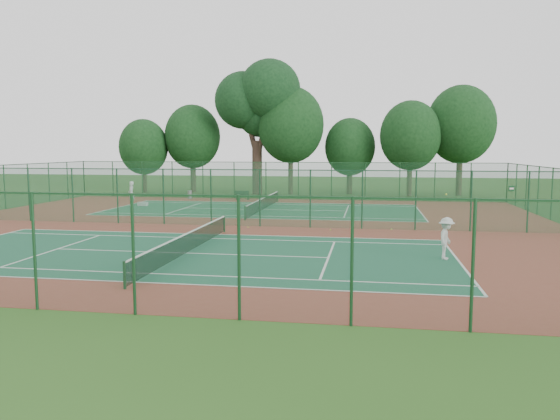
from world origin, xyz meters
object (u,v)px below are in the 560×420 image
Objects in this scene: player_near at (446,238)px; player_far at (131,194)px; bench at (242,195)px; big_tree at (258,99)px; trash_bin at (190,195)px; kit_bag at (143,204)px.

player_far is (-22.77, 18.58, 0.10)m from player_near.
big_tree is (0.23, 6.42, 9.29)m from bench.
big_tree is (8.03, 13.25, 8.71)m from player_far.
trash_bin is 0.06× the size of big_tree.
player_near is at bearing -65.15° from big_tree.
big_tree is (5.36, 6.25, 9.34)m from trash_bin.
big_tree is at bearing 124.81° from player_far.
trash_bin is 12.45m from big_tree.
player_far is at bearing -139.05° from bench.
kit_bag is at bearing -135.45° from bench.
bench is 1.60× the size of kit_bag.
player_near reaches higher than bench.
player_far reaches higher than player_near.
player_near is 29.49m from bench.
player_near reaches higher than trash_bin.
bench reaches higher than trash_bin.
player_far is at bearing -110.92° from trash_bin.
player_far is 1.49× the size of bench.
player_far is 10.38m from bench.
player_near is at bearing -33.68° from kit_bag.
player_near reaches higher than kit_bag.
player_far is 0.15× the size of big_tree.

